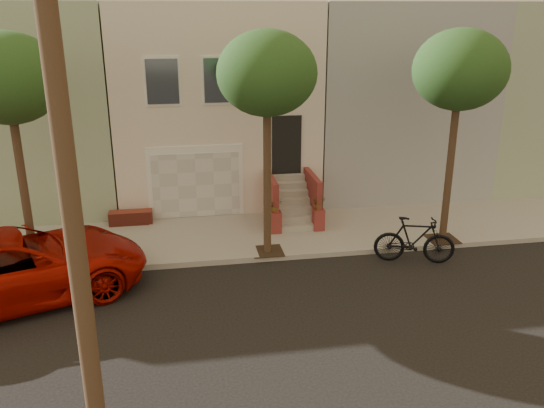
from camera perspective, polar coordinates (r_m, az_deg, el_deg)
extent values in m
plane|color=black|center=(13.24, -2.04, -12.43)|extent=(90.00, 90.00, 0.00)
cube|color=gray|center=(17.97, -4.37, -3.37)|extent=(40.00, 3.70, 0.15)
cube|color=beige|center=(22.68, -6.07, 10.70)|extent=(7.00, 8.00, 7.00)
cube|color=gray|center=(23.26, -23.26, 9.49)|extent=(6.50, 8.00, 7.00)
cube|color=#92959A|center=(24.09, 10.59, 10.98)|extent=(6.50, 8.00, 7.00)
cube|color=gray|center=(27.02, 23.88, 10.55)|extent=(6.50, 8.00, 7.00)
cube|color=white|center=(19.23, -7.68, 2.24)|extent=(3.20, 0.12, 2.50)
cube|color=silver|center=(19.21, -7.66, 1.90)|extent=(2.90, 0.06, 2.20)
cube|color=gray|center=(17.88, -7.25, -3.28)|extent=(3.20, 3.70, 0.02)
cube|color=maroon|center=(19.32, -14.04, -1.33)|extent=(1.40, 0.45, 0.44)
cube|color=black|center=(19.23, 1.48, 5.95)|extent=(1.00, 0.06, 2.00)
cube|color=#3F4751|center=(18.50, -10.99, 12.01)|extent=(1.00, 0.06, 1.40)
cube|color=white|center=(18.52, -10.99, 12.02)|extent=(1.15, 0.05, 1.55)
cube|color=#3F4751|center=(18.55, -5.30, 12.29)|extent=(1.00, 0.06, 1.40)
cube|color=white|center=(18.57, -5.30, 12.30)|extent=(1.15, 0.05, 1.55)
cube|color=#3F4751|center=(18.78, 0.31, 12.45)|extent=(1.00, 0.06, 1.40)
cube|color=white|center=(18.80, 0.30, 12.46)|extent=(1.15, 0.05, 1.55)
cube|color=gray|center=(18.24, 2.51, -2.38)|extent=(1.20, 0.28, 0.20)
cube|color=gray|center=(18.42, 2.33, -1.49)|extent=(1.20, 0.28, 0.20)
cube|color=gray|center=(18.61, 2.16, -0.61)|extent=(1.20, 0.28, 0.20)
cube|color=gray|center=(18.80, 2.00, 0.24)|extent=(1.20, 0.28, 0.20)
cube|color=gray|center=(19.00, 1.83, 1.08)|extent=(1.20, 0.28, 0.20)
cube|color=gray|center=(19.20, 1.67, 1.91)|extent=(1.20, 0.28, 0.20)
cube|color=gray|center=(19.41, 1.52, 2.71)|extent=(1.20, 0.28, 0.20)
cube|color=maroon|center=(18.65, -0.11, 0.42)|extent=(0.18, 1.96, 1.60)
cube|color=maroon|center=(18.92, 4.08, 0.65)|extent=(0.18, 1.96, 1.60)
cube|color=maroon|center=(17.98, 0.36, -1.83)|extent=(0.35, 0.35, 0.70)
imported|color=#1B4518|center=(17.79, 0.37, -0.10)|extent=(0.40, 0.35, 0.45)
cube|color=maroon|center=(18.27, 4.69, -1.56)|extent=(0.35, 0.35, 0.70)
imported|color=#1B4518|center=(18.07, 4.74, 0.15)|extent=(0.41, 0.35, 0.45)
cube|color=#2D2116|center=(17.03, -22.71, -5.90)|extent=(0.90, 0.90, 0.02)
cylinder|color=#3B291B|center=(16.31, -23.64, 0.80)|extent=(0.22, 0.22, 4.20)
ellipsoid|color=#1B4518|center=(15.71, -25.13, 11.42)|extent=(2.70, 2.57, 2.29)
cube|color=#2D2116|center=(16.72, -0.46, -4.77)|extent=(0.90, 0.90, 0.02)
cylinder|color=#3B291B|center=(15.99, -0.48, 2.11)|extent=(0.22, 0.22, 4.20)
ellipsoid|color=#1B4518|center=(15.38, -0.52, 13.04)|extent=(2.70, 2.57, 2.29)
cube|color=#2D2116|center=(18.36, 16.77, -3.40)|extent=(0.90, 0.90, 0.02)
cylinder|color=#3B291B|center=(17.69, 17.41, 2.89)|extent=(0.22, 0.22, 4.20)
ellipsoid|color=#1B4518|center=(17.14, 18.43, 12.72)|extent=(2.70, 2.57, 2.29)
cylinder|color=#452E20|center=(8.37, -20.17, 4.62)|extent=(0.30, 0.30, 10.00)
imported|color=#A80D03|center=(15.42, -24.60, -5.76)|extent=(7.08, 5.04, 1.79)
imported|color=black|center=(16.64, 14.16, -3.53)|extent=(2.37, 1.26, 1.37)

